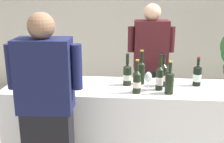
% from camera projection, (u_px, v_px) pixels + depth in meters
% --- Properties ---
extents(wall_back, '(8.00, 0.10, 2.80)m').
position_uv_depth(wall_back, '(131.00, 14.00, 5.09)').
color(wall_back, beige).
rests_on(wall_back, ground_plane).
extents(counter, '(2.33, 0.61, 0.92)m').
position_uv_depth(counter, '(124.00, 129.00, 2.87)').
color(counter, white).
rests_on(counter, ground_plane).
extents(wine_bottle_0, '(0.08, 0.08, 0.32)m').
position_uv_depth(wine_bottle_0, '(127.00, 74.00, 2.76)').
color(wine_bottle_0, black).
rests_on(wine_bottle_0, counter).
extents(wine_bottle_1, '(0.08, 0.08, 0.32)m').
position_uv_depth(wine_bottle_1, '(33.00, 74.00, 2.74)').
color(wine_bottle_1, black).
rests_on(wine_bottle_1, counter).
extents(wine_bottle_2, '(0.08, 0.08, 0.29)m').
position_uv_depth(wine_bottle_2, '(197.00, 75.00, 2.75)').
color(wine_bottle_2, black).
rests_on(wine_bottle_2, counter).
extents(wine_bottle_3, '(0.09, 0.09, 0.32)m').
position_uv_depth(wine_bottle_3, '(163.00, 75.00, 2.73)').
color(wine_bottle_3, black).
rests_on(wine_bottle_3, counter).
extents(wine_bottle_4, '(0.09, 0.09, 0.31)m').
position_uv_depth(wine_bottle_4, '(70.00, 80.00, 2.59)').
color(wine_bottle_4, black).
rests_on(wine_bottle_4, counter).
extents(wine_bottle_5, '(0.07, 0.07, 0.34)m').
position_uv_depth(wine_bottle_5, '(159.00, 78.00, 2.62)').
color(wine_bottle_5, black).
rests_on(wine_bottle_5, counter).
extents(wine_bottle_6, '(0.08, 0.08, 0.33)m').
position_uv_depth(wine_bottle_6, '(76.00, 70.00, 2.85)').
color(wine_bottle_6, black).
rests_on(wine_bottle_6, counter).
extents(wine_bottle_7, '(0.08, 0.08, 0.31)m').
position_uv_depth(wine_bottle_7, '(137.00, 81.00, 2.55)').
color(wine_bottle_7, black).
rests_on(wine_bottle_7, counter).
extents(wine_bottle_8, '(0.07, 0.07, 0.35)m').
position_uv_depth(wine_bottle_8, '(141.00, 71.00, 2.79)').
color(wine_bottle_8, black).
rests_on(wine_bottle_8, counter).
extents(wine_bottle_9, '(0.08, 0.08, 0.31)m').
position_uv_depth(wine_bottle_9, '(169.00, 81.00, 2.53)').
color(wine_bottle_9, black).
rests_on(wine_bottle_9, counter).
extents(wine_glass, '(0.07, 0.07, 0.19)m').
position_uv_depth(wine_glass, '(148.00, 78.00, 2.57)').
color(wine_glass, silver).
rests_on(wine_glass, counter).
extents(person_server, '(0.55, 0.26, 1.68)m').
position_uv_depth(person_server, '(150.00, 76.00, 3.41)').
color(person_server, black).
rests_on(person_server, ground_plane).
extents(person_guest, '(0.57, 0.26, 1.68)m').
position_uv_depth(person_guest, '(48.00, 123.00, 2.20)').
color(person_guest, black).
rests_on(person_guest, ground_plane).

